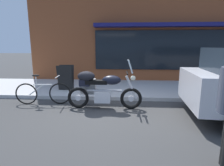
% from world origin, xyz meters
% --- Properties ---
extents(ground_plane, '(80.00, 80.00, 0.00)m').
position_xyz_m(ground_plane, '(0.00, 0.00, 0.00)').
color(ground_plane, '#383838').
extents(touring_motorcycle, '(2.10, 0.66, 1.38)m').
position_xyz_m(touring_motorcycle, '(-0.14, 0.35, 0.59)').
color(touring_motorcycle, black).
rests_on(touring_motorcycle, ground_plane).
extents(parked_bicycle, '(1.65, 0.48, 0.92)m').
position_xyz_m(parked_bicycle, '(-1.90, 0.59, 0.36)').
color(parked_bicycle, black).
rests_on(parked_bicycle, ground_plane).
extents(sandwich_board_sign, '(0.55, 0.41, 0.92)m').
position_xyz_m(sandwich_board_sign, '(-1.64, 1.98, 0.59)').
color(sandwich_board_sign, black).
rests_on(sandwich_board_sign, sidewalk_curb).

